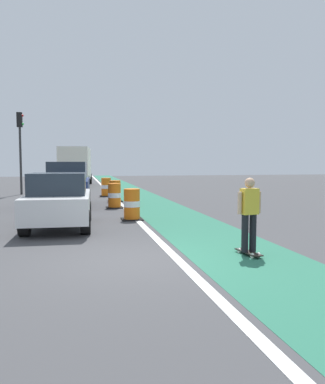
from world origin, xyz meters
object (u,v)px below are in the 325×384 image
Objects in this scene: skateboarder_on_lane at (249,214)px; parked_sedan_nearest at (59,201)px; traffic_barrel_back at (115,191)px; traffic_barrel_far at (106,187)px; delivery_truck_down_block at (76,164)px; parked_suv_second at (68,184)px; traffic_barrel_mid at (114,196)px; traffic_light_corner at (20,138)px; traffic_barrel_front at (132,205)px.

parked_sedan_nearest is at bearing 132.84° from skateboarder_on_lane.
traffic_barrel_back and traffic_barrel_far have the same top height.
delivery_truck_down_block reaches higher than traffic_barrel_far.
parked_suv_second is 0.60× the size of delivery_truck_down_block.
skateboarder_on_lane reaches higher than traffic_barrel_mid.
skateboarder_on_lane is 19.51m from traffic_light_corner.
parked_sedan_nearest is 3.82× the size of traffic_barrel_mid.
skateboarder_on_lane is at bearing -82.73° from traffic_barrel_far.
traffic_barrel_mid and traffic_barrel_back have the same top height.
traffic_light_corner reaches higher than delivery_truck_down_block.
traffic_barrel_mid is (2.15, 4.97, -0.30)m from parked_sedan_nearest.
traffic_barrel_front is at bearing -88.75° from traffic_barrel_far.
parked_sedan_nearest is 11.30m from traffic_barrel_far.
traffic_barrel_front and traffic_barrel_mid have the same top height.
traffic_barrel_mid is at bearing -59.24° from traffic_light_corner.
skateboarder_on_lane is 9.72m from traffic_barrel_mid.
parked_suv_second is at bearing -91.04° from delivery_truck_down_block.
parked_sedan_nearest is 8.12m from traffic_barrel_back.
delivery_truck_down_block reaches higher than parked_suv_second.
skateboarder_on_lane is 1.55× the size of traffic_barrel_far.
traffic_barrel_back is (2.43, 7.74, -0.30)m from parked_sedan_nearest.
skateboarder_on_lane is at bearing -68.45° from traffic_light_corner.
parked_suv_second is at bearing -67.69° from traffic_light_corner.
traffic_light_corner is (-5.11, 2.38, 2.97)m from traffic_barrel_far.
traffic_barrel_far is (2.06, 5.04, -0.50)m from parked_suv_second.
parked_sedan_nearest is 2.73m from traffic_barrel_front.
traffic_barrel_back is 0.21× the size of traffic_light_corner.
traffic_barrel_front is 1.00× the size of traffic_barrel_mid.
delivery_truck_down_block is at bearing 98.12° from skateboarder_on_lane.
parked_suv_second is 5.34m from traffic_barrel_front.
skateboarder_on_lane is 6.04m from traffic_barrel_front.
traffic_barrel_front is 3.74m from traffic_barrel_mid.
traffic_barrel_back is at bearing -86.08° from traffic_barrel_far.
parked_suv_second reaches higher than traffic_barrel_far.
traffic_barrel_mid is at bearing -95.86° from traffic_barrel_back.
traffic_barrel_far is (-1.99, 15.60, -0.38)m from skateboarder_on_lane.
traffic_barrel_mid is at bearing -84.19° from delivery_truck_down_block.
skateboarder_on_lane reaches higher than traffic_barrel_front.
traffic_barrel_far is (-0.21, 9.84, 0.00)m from traffic_barrel_front.
traffic_barrel_back is 1.00× the size of traffic_barrel_far.
traffic_barrel_far is at bearing -80.66° from delivery_truck_down_block.
traffic_barrel_mid is at bearing -27.98° from parked_suv_second.
traffic_barrel_mid is 1.00× the size of traffic_barrel_back.
traffic_barrel_far is at bearing 67.75° from parked_suv_second.
traffic_barrel_back is at bearing -81.93° from delivery_truck_down_block.
skateboarder_on_lane is 15.74m from traffic_barrel_far.
traffic_barrel_back is 8.37m from traffic_light_corner.
traffic_barrel_front is at bearing -66.47° from traffic_light_corner.
parked_sedan_nearest is at bearing -152.92° from traffic_barrel_front.
parked_suv_second is 4.29× the size of traffic_barrel_back.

